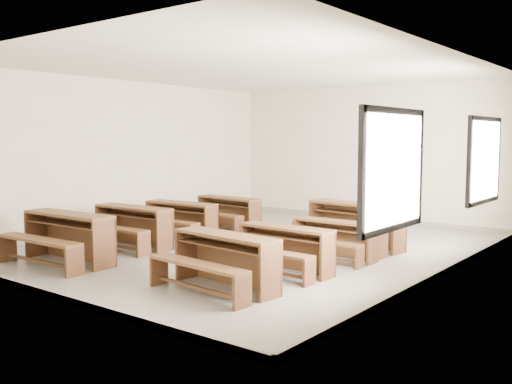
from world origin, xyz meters
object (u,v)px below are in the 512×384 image
Objects in this scene: desk_set_7 at (354,222)px; desk_set_5 at (284,246)px; desk_set_1 at (131,224)px; desk_set_4 at (223,257)px; desk_set_6 at (333,237)px; desk_set_3 at (227,211)px; desk_set_2 at (179,217)px; desk_set_0 at (66,234)px.

desk_set_5 is at bearing -82.17° from desk_set_7.
desk_set_4 is at bearing -21.63° from desk_set_1.
desk_set_6 is at bearing 19.91° from desk_set_1.
desk_set_1 is 1.03× the size of desk_set_3.
desk_set_7 is (3.21, 2.42, 0.04)m from desk_set_1.
desk_set_6 is (0.19, 2.51, -0.06)m from desk_set_4.
desk_set_6 is at bearing 86.78° from desk_set_5.
desk_set_2 is at bearing 163.31° from desk_set_5.
desk_set_7 is (-0.19, 1.05, 0.10)m from desk_set_6.
desk_set_3 is (0.07, 1.36, -0.00)m from desk_set_2.
desk_set_1 reaches higher than desk_set_2.
desk_set_6 is at bearing -0.55° from desk_set_2.
desk_set_4 is 1.26m from desk_set_5.
desk_set_3 is 3.13m from desk_set_7.
desk_set_5 is 1.26m from desk_set_6.
desk_set_6 is (3.31, -1.19, -0.04)m from desk_set_3.
desk_set_5 is (3.21, -2.45, -0.02)m from desk_set_3.
desk_set_2 is 3.39m from desk_set_6.
desk_set_6 is at bearing 39.63° from desk_set_0.
desk_set_2 is at bearing -176.90° from desk_set_6.
desk_set_1 is at bearing 95.80° from desk_set_0.
desk_set_0 is at bearing -121.79° from desk_set_7.
desk_set_3 is at bearing 160.50° from desk_set_6.
desk_set_4 reaches higher than desk_set_6.
desk_set_2 is 3.96m from desk_set_4.
desk_set_5 is (3.08, 1.60, -0.07)m from desk_set_0.
desk_set_0 is 0.95× the size of desk_set_7.
desk_set_4 is at bearing -45.46° from desk_set_3.
desk_set_2 is at bearing 149.07° from desk_set_4.
desk_set_5 is at bearing -21.71° from desk_set_2.
desk_set_7 is (3.13, -0.14, 0.06)m from desk_set_3.
desk_set_7 is (3.00, 3.90, 0.01)m from desk_set_0.
desk_set_1 is 2.56m from desk_set_3.
desk_set_1 is 1.19× the size of desk_set_6.
desk_set_0 reaches higher than desk_set_4.
desk_set_2 is 3.46m from desk_set_5.
desk_set_0 is 1.06× the size of desk_set_4.
desk_set_4 is (3.00, 0.34, -0.04)m from desk_set_0.
desk_set_7 is (3.20, 1.21, 0.06)m from desk_set_2.
desk_set_0 is at bearing -83.85° from desk_set_3.
desk_set_1 is at bearing -87.51° from desk_set_3.
desk_set_1 is 3.41m from desk_set_4.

